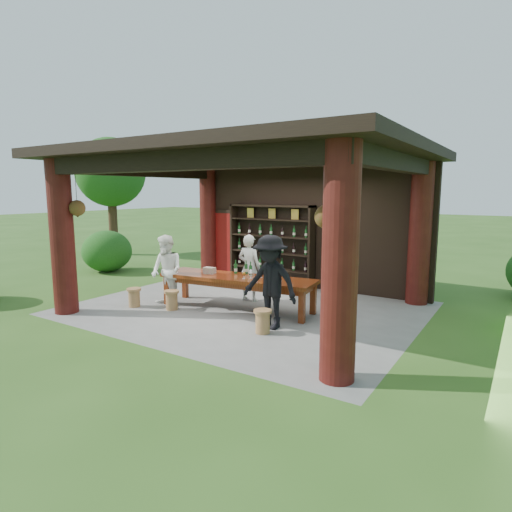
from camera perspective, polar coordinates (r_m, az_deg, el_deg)
The scene contains 15 objects.
ground at distance 9.80m, azimuth -1.27°, elevation -6.96°, with size 90.00×90.00×0.00m, color #2D5119.
pavilion at distance 9.82m, azimuth 0.02°, elevation 5.69°, with size 7.50×6.00×3.60m.
wine_shelf at distance 12.04m, azimuth 2.02°, elevation 1.49°, with size 2.58×0.39×2.27m.
tasting_table at distance 9.60m, azimuth -2.53°, elevation -3.39°, with size 3.66×1.34×0.75m.
stool_near_left at distance 9.81m, azimuth -11.17°, elevation -5.72°, with size 0.33×0.33×0.44m.
stool_near_right at distance 8.08m, azimuth 0.89°, elevation -8.63°, with size 0.34×0.34×0.45m.
stool_far_left at distance 10.26m, azimuth -15.94°, elevation -5.27°, with size 0.33×0.33×0.43m.
host at distance 10.31m, azimuth -0.90°, elevation -1.57°, with size 0.59×0.39×1.61m, color silver.
guest_woman at distance 10.01m, azimuth -11.81°, elevation -1.96°, with size 0.80×0.62×1.65m, color white.
guest_man at distance 8.22m, azimuth 1.91°, elevation -3.50°, with size 1.17×0.67×1.82m, color black.
table_bottles at distance 9.81m, azimuth -1.60°, elevation -1.52°, with size 0.50×0.17×0.31m.
table_glasses at distance 9.29m, azimuth 0.68°, elevation -2.60°, with size 0.91×0.39×0.15m.
napkin_basket at distance 9.94m, azimuth -6.23°, elevation -1.93°, with size 0.26×0.18×0.14m, color #BF6672.
shrubs at distance 9.63m, azimuth 8.95°, elevation -3.88°, with size 14.86×9.31×1.36m.
trees at distance 9.22m, azimuth 19.94°, elevation 12.68°, with size 22.28×9.90×4.80m.
Camera 1 is at (5.28, -7.83, 2.64)m, focal length 30.00 mm.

